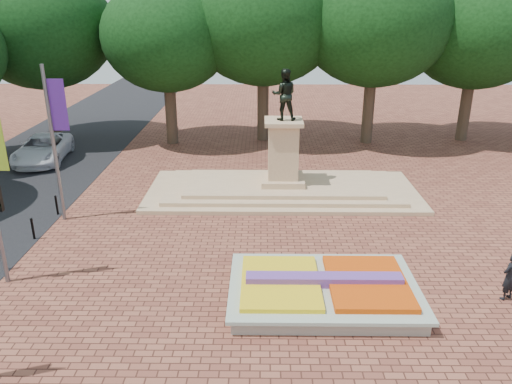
{
  "coord_description": "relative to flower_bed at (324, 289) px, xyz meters",
  "views": [
    {
      "loc": [
        -1.1,
        -16.49,
        9.4
      ],
      "look_at": [
        -1.32,
        2.35,
        2.2
      ],
      "focal_mm": 35.0,
      "sensor_mm": 36.0,
      "label": 1
    }
  ],
  "objects": [
    {
      "name": "tree_row_back",
      "position": [
        1.31,
        20.0,
        6.29
      ],
      "size": [
        44.8,
        8.8,
        10.43
      ],
      "color": "#3C2B21",
      "rests_on": "ground"
    },
    {
      "name": "van",
      "position": [
        -15.83,
        15.45,
        0.43
      ],
      "size": [
        3.36,
        6.07,
        1.61
      ],
      "primitive_type": "imported",
      "rotation": [
        0.0,
        0.0,
        0.12
      ],
      "color": "silver",
      "rests_on": "ground"
    },
    {
      "name": "ground",
      "position": [
        -1.03,
        2.0,
        -0.38
      ],
      "size": [
        90.0,
        90.0,
        0.0
      ],
      "primitive_type": "plane",
      "color": "brown",
      "rests_on": "ground"
    },
    {
      "name": "pedestrian",
      "position": [
        6.15,
        0.09,
        0.47
      ],
      "size": [
        0.74,
        0.67,
        1.7
      ],
      "primitive_type": "imported",
      "rotation": [
        0.0,
        0.0,
        3.68
      ],
      "color": "black",
      "rests_on": "ground"
    },
    {
      "name": "monument",
      "position": [
        -1.03,
        10.0,
        0.5
      ],
      "size": [
        14.0,
        6.0,
        6.4
      ],
      "color": "tan",
      "rests_on": "ground"
    },
    {
      "name": "flower_bed",
      "position": [
        0.0,
        0.0,
        0.0
      ],
      "size": [
        6.3,
        4.3,
        0.91
      ],
      "color": "gray",
      "rests_on": "ground"
    }
  ]
}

